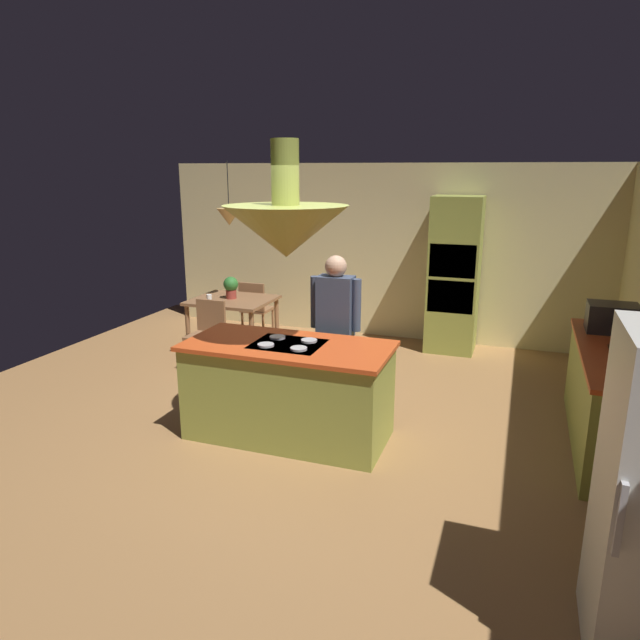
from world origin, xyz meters
name	(u,v)px	position (x,y,z in m)	size (l,w,h in m)	color
ground	(297,426)	(0.00, 0.00, 0.00)	(8.16, 8.16, 0.00)	#9E7042
wall_back	(383,252)	(0.00, 3.45, 1.27)	(6.80, 0.10, 2.55)	beige
kitchen_island	(288,390)	(0.00, -0.20, 0.46)	(1.91, 0.91, 0.94)	#939E42
counter_run_right	(613,398)	(2.84, 0.60, 0.47)	(0.73, 2.19, 0.92)	#939E42
oven_tower	(454,275)	(1.10, 3.04, 1.06)	(0.66, 0.62, 2.12)	#939E42
dining_table	(233,306)	(-1.70, 1.90, 0.66)	(1.06, 0.91, 0.76)	#8A5E3C
person_at_island	(335,324)	(0.22, 0.52, 0.94)	(0.53, 0.22, 1.64)	tan
range_hood	(286,228)	(0.00, -0.20, 1.97)	(1.10, 1.10, 1.00)	#939E42
pendant_light_over_table	(229,217)	(-1.70, 1.90, 1.86)	(0.32, 0.32, 0.82)	#E0B266
chair_facing_island	(208,330)	(-1.70, 1.22, 0.50)	(0.40, 0.40, 0.87)	#8A5E3C
chair_by_back_wall	(255,306)	(-1.70, 2.58, 0.50)	(0.40, 0.40, 0.87)	#8A5E3C
potted_plant_on_table	(231,286)	(-1.73, 1.92, 0.93)	(0.20, 0.20, 0.30)	#99382D
cup_on_table	(209,298)	(-1.92, 1.67, 0.81)	(0.07, 0.07, 0.09)	white
canister_flour	(631,358)	(2.84, 0.06, 1.02)	(0.13, 0.13, 0.21)	#E0B78C
canister_sugar	(627,355)	(2.84, 0.24, 0.99)	(0.14, 0.14, 0.14)	#E0B78C
microwave_on_counter	(612,318)	(2.84, 1.24, 1.06)	(0.46, 0.36, 0.28)	#232326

